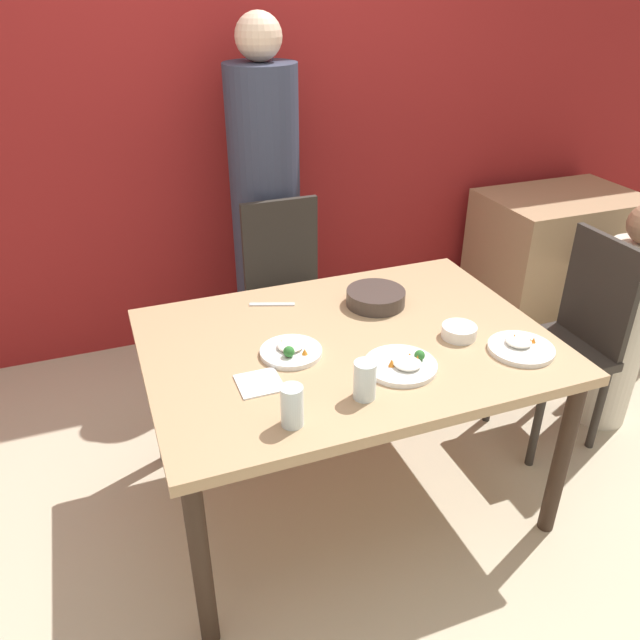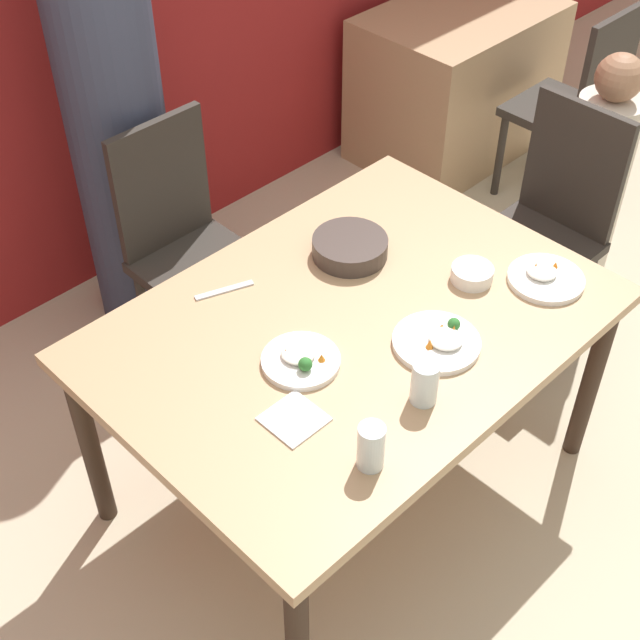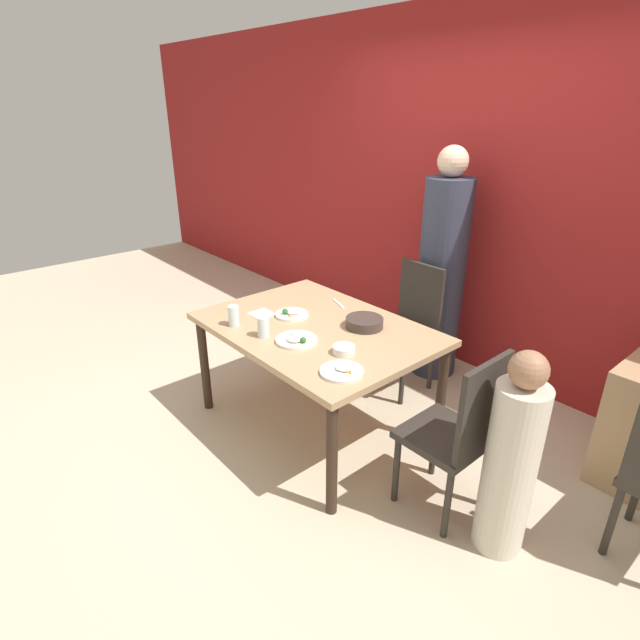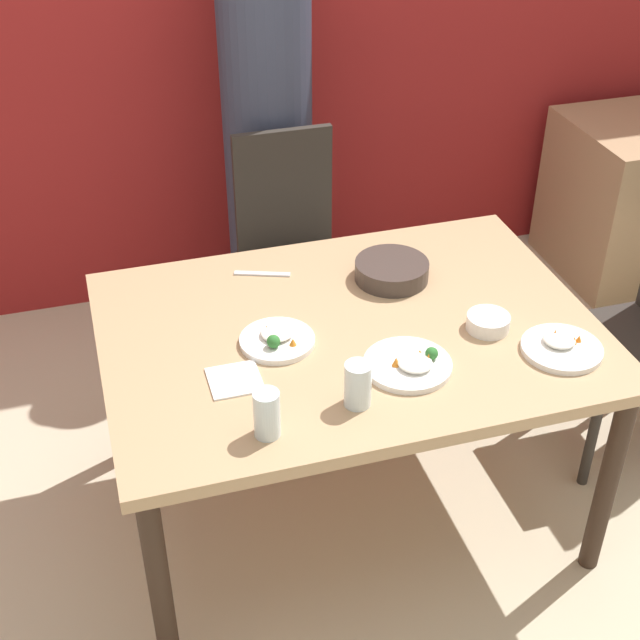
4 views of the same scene
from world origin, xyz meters
TOP-DOWN VIEW (x-y plane):
  - ground_plane at (0.00, 0.00)m, footprint 10.00×10.00m
  - wall_back at (0.00, 1.54)m, footprint 10.00×0.06m
  - dining_table at (0.00, 0.00)m, footprint 1.44×1.03m
  - chair_adult_spot at (0.05, 0.86)m, footprint 0.40×0.40m
  - chair_child_spot at (1.06, 0.03)m, footprint 0.40×0.40m
  - person_adult at (0.05, 1.20)m, footprint 0.35×0.35m
  - person_child at (1.35, 0.03)m, footprint 0.24×0.24m
  - bowl_curry at (0.21, 0.22)m, footprint 0.23×0.23m
  - plate_rice_adult at (0.54, -0.28)m, footprint 0.23×0.23m
  - plate_rice_child at (0.10, -0.23)m, footprint 0.24×0.24m
  - plate_noodles at (-0.22, -0.02)m, footprint 0.22×0.22m
  - bowl_rice_small at (0.38, -0.12)m, footprint 0.13×0.13m
  - glass_water_tall at (-0.09, -0.34)m, footprint 0.07×0.07m
  - glass_water_short at (-0.34, -0.38)m, footprint 0.07×0.07m
  - napkin_folded at (-0.37, -0.15)m, footprint 0.14×0.14m
  - fork_steel at (-0.18, 0.36)m, footprint 0.18×0.08m

SIDE VIEW (x-z plane):
  - ground_plane at x=0.00m, z-range 0.00..0.00m
  - person_child at x=1.35m, z-range -0.04..1.03m
  - chair_adult_spot at x=0.05m, z-range 0.03..0.98m
  - chair_child_spot at x=1.06m, z-range 0.03..0.98m
  - dining_table at x=0.00m, z-range 0.29..1.03m
  - fork_steel at x=-0.18m, z-range 0.73..0.74m
  - napkin_folded at x=-0.37m, z-range 0.73..0.74m
  - plate_rice_adult at x=0.54m, z-range 0.72..0.77m
  - plate_rice_child at x=0.10m, z-range 0.72..0.77m
  - plate_noodles at x=-0.22m, z-range 0.72..0.77m
  - bowl_rice_small at x=0.38m, z-range 0.73..0.78m
  - bowl_curry at x=0.21m, z-range 0.73..0.80m
  - glass_water_tall at x=-0.09m, z-range 0.73..0.86m
  - glass_water_short at x=-0.34m, z-range 0.73..0.86m
  - person_adult at x=0.05m, z-range -0.06..1.68m
  - wall_back at x=0.00m, z-range 0.00..2.70m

